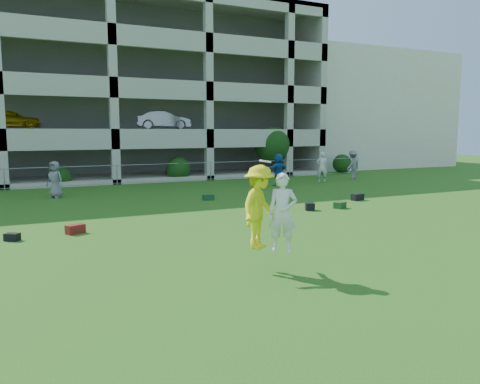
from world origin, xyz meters
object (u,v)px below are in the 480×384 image
bystander_d (278,170)px  frisbee_contest (265,208)px  stucco_building (339,112)px  crate_d (310,207)px  bystander_f (353,165)px  parking_garage (92,93)px  bystander_e (322,167)px  bystander_c (55,180)px

bystander_d → frisbee_contest: bearing=41.3°
stucco_building → crate_d: 28.40m
bystander_f → bystander_d: bearing=-11.8°
bystander_f → parking_garage: (-14.85, 12.01, 5.06)m
bystander_d → bystander_f: 6.54m
stucco_building → parking_garage: size_ratio=0.53×
bystander_d → crate_d: bearing=50.7°
stucco_building → crate_d: size_ratio=45.71×
stucco_building → bystander_f: stucco_building is taller
bystander_e → frisbee_contest: size_ratio=0.94×
bystander_d → crate_d: 8.72m
stucco_building → bystander_d: bearing=-137.1°
bystander_c → frisbee_contest: bearing=-32.6°
stucco_building → parking_garage: parking_garage is taller
bystander_d → bystander_f: bystander_f is taller
bystander_e → crate_d: (-6.57, -8.48, -0.80)m
stucco_building → frisbee_contest: stucco_building is taller
frisbee_contest → bystander_f: bearing=46.1°
bystander_f → frisbee_contest: frisbee_contest is taller
bystander_d → bystander_e: bearing=169.2°
stucco_building → bystander_c: size_ratio=9.15×
crate_d → parking_garage: parking_garage is taller
frisbee_contest → stucco_building: bearing=50.3°
crate_d → frisbee_contest: frisbee_contest is taller
stucco_building → bystander_d: (-14.57, -13.54, -4.06)m
stucco_building → bystander_c: stucco_building is taller
bystander_c → bystander_e: 15.52m
crate_d → bystander_e: bearing=52.2°
stucco_building → bystander_e: bearing=-130.5°
stucco_building → bystander_c: bearing=-153.4°
stucco_building → bystander_f: 15.31m
bystander_f → crate_d: size_ratio=5.47×
bystander_d → bystander_c: bearing=-18.4°
crate_d → stucco_building: bearing=50.6°
stucco_building → bystander_c: (-26.73, -13.36, -4.13)m
bystander_d → bystander_e: size_ratio=0.99×
stucco_building → bystander_e: (-11.21, -13.14, -4.05)m
bystander_e → crate_d: bystander_e is taller
crate_d → frisbee_contest: (-5.58, -6.48, 1.30)m
bystander_f → bystander_e: bearing=-7.6°
bystander_c → bystander_e: bearing=45.4°
bystander_c → parking_garage: 14.52m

